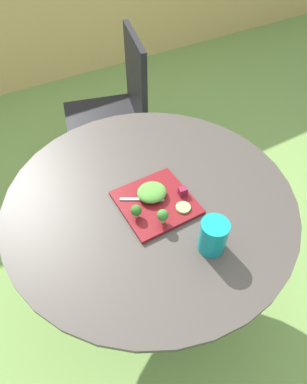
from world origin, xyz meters
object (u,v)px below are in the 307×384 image
(salad_plate, at_px, (157,202))
(drinking_glass, at_px, (213,237))
(fork, at_px, (146,198))
(patio_chair, at_px, (118,104))

(salad_plate, relative_size, drinking_glass, 2.14)
(fork, bearing_deg, salad_plate, -44.17)
(patio_chair, relative_size, salad_plate, 3.73)
(patio_chair, bearing_deg, fork, -109.07)
(salad_plate, distance_m, drinking_glass, 0.24)
(drinking_glass, distance_m, fork, 0.27)
(salad_plate, bearing_deg, fork, 135.83)
(salad_plate, bearing_deg, drinking_glass, -76.92)
(patio_chair, xyz_separation_m, drinking_glass, (-0.22, -1.13, 0.24))
(salad_plate, distance_m, fork, 0.04)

